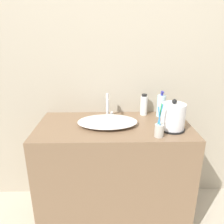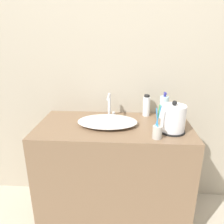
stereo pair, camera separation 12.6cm
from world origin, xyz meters
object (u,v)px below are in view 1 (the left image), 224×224
(toothbrush_cup, at_px, (159,130))
(lotion_bottle, at_px, (161,106))
(faucet, at_px, (108,104))
(shampoo_bottle, at_px, (144,105))
(electric_kettle, at_px, (173,118))

(toothbrush_cup, distance_m, lotion_bottle, 0.39)
(faucet, distance_m, shampoo_bottle, 0.30)
(lotion_bottle, xyz_separation_m, shampoo_bottle, (-0.13, 0.04, -0.00))
(faucet, xyz_separation_m, lotion_bottle, (0.43, 0.02, -0.02))
(electric_kettle, xyz_separation_m, shampoo_bottle, (-0.15, 0.31, -0.00))
(toothbrush_cup, bearing_deg, shampoo_bottle, 94.71)
(electric_kettle, relative_size, lotion_bottle, 1.05)
(toothbrush_cup, height_order, shampoo_bottle, toothbrush_cup)
(faucet, height_order, shampoo_bottle, faucet)
(faucet, bearing_deg, electric_kettle, -29.08)
(electric_kettle, height_order, toothbrush_cup, same)
(electric_kettle, xyz_separation_m, toothbrush_cup, (-0.12, -0.11, -0.04))
(lotion_bottle, bearing_deg, faucet, -176.94)
(electric_kettle, bearing_deg, lotion_bottle, 93.72)
(electric_kettle, distance_m, toothbrush_cup, 0.16)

